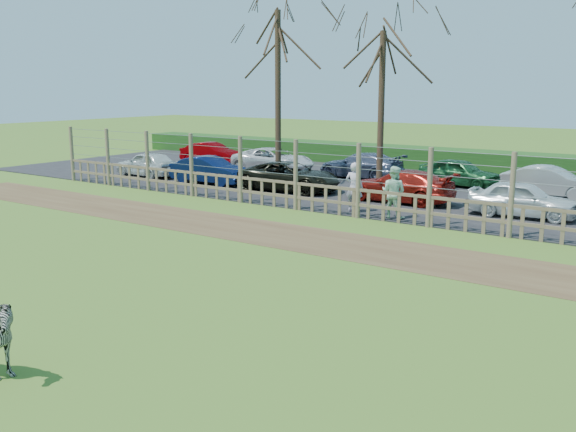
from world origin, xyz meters
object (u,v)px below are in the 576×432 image
Objects in this scene: visitor_b at (393,192)px; car_9 at (361,165)px; tree_mid at (382,72)px; car_7 at (211,153)px; car_2 at (290,176)px; visitor_a at (354,187)px; car_4 at (523,199)px; car_11 at (550,182)px; car_3 at (400,186)px; car_8 at (273,160)px; car_1 at (210,170)px; car_10 at (459,172)px; car_0 at (148,164)px; tree_left at (278,55)px.

car_9 is at bearing -54.75° from visitor_b.
tree_mid is 5.51m from car_9.
tree_mid is 12.73m from car_7.
tree_mid reaches higher than visitor_b.
visitor_a is at bearing -124.51° from car_2.
visitor_b is 0.49× the size of car_4.
car_9 is 1.14× the size of car_11.
car_3 is 0.96× the size of car_8.
visitor_b reaches higher than car_2.
car_4 and car_9 have the same top height.
car_3 is 1.00× the size of car_9.
car_1 is 1.03× the size of car_10.
car_3 is at bearing -92.63° from car_2.
car_0 is 0.85× the size of car_9.
car_9 is (9.39, -0.01, 0.00)m from car_7.
car_3 is 5.03m from car_10.
car_0 is at bearing 106.12° from car_11.
tree_mid is 7.08m from visitor_b.
car_7 is (-7.21, 3.67, -4.98)m from tree_left.
car_2 is 1.00× the size of car_8.
car_4 and car_11 have the same top height.
car_10 is at bearing 50.16° from tree_mid.
visitor_a reaches higher than car_11.
car_2 is 1.19× the size of car_11.
car_0 is at bearing 86.67° from car_4.
car_0 is 17.52m from car_4.
visitor_b is 4.35m from car_4.
car_2 and car_9 have the same top height.
car_4 is at bearing 94.64° from car_0.
car_0 and car_3 have the same top height.
car_3 is at bearing -47.49° from tree_mid.
car_0 is at bearing 118.62° from car_10.
tree_left is at bearing -119.42° from car_7.
car_9 is at bearing -92.45° from car_7.
car_10 is at bearing 116.18° from car_0.
tree_mid is at bearing 107.37° from car_0.
car_9 is (4.72, 0.55, 0.00)m from car_8.
visitor_b is 7.92m from car_10.
car_7 is at bearing 167.13° from tree_mid.
visitor_a is at bearing -32.54° from tree_left.
tree_mid is at bearing -73.14° from car_1.
visitor_a is 8.70m from car_1.
visitor_a is at bearing -122.00° from car_7.
car_4 is at bearing -93.15° from car_1.
car_10 is (14.12, 0.21, 0.00)m from car_7.
car_0 is 0.97× the size of car_11.
car_4 is (3.45, 2.63, -0.26)m from visitor_b.
car_2 and car_11 have the same top height.
tree_left is 2.16× the size of car_11.
car_0 is (-12.49, 2.10, -0.26)m from visitor_a.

